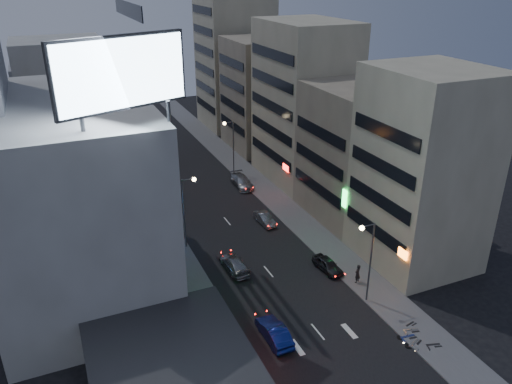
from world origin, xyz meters
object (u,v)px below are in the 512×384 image
parked_car_left (166,192)px  scooter_black_a (440,338)px  road_car_blue (274,332)px  scooter_blue (414,328)px  person (358,274)px  scooter_black_b (413,316)px  scooter_silver_a (417,332)px  parked_car_right_near (328,265)px  scooter_silver_b (418,323)px  parked_car_right_far (242,182)px  road_car_silver (235,264)px  parked_car_right_mid (265,219)px

parked_car_left → scooter_black_a: 39.60m
road_car_blue → scooter_blue: road_car_blue is taller
person → scooter_blue: person is taller
scooter_blue → scooter_black_b: (1.04, 1.37, -0.08)m
parked_car_left → scooter_silver_a: 37.99m
parked_car_right_near → scooter_silver_b: 11.12m
parked_car_left → parked_car_right_far: size_ratio=0.99×
parked_car_right_near → scooter_black_a: (2.79, -13.09, -0.00)m
parked_car_right_far → road_car_silver: bearing=-111.5°
parked_car_right_near → scooter_silver_a: (1.43, -11.85, 0.04)m
parked_car_left → road_car_silver: bearing=94.7°
parked_car_right_far → road_car_silver: 21.23m
road_car_blue → scooter_black_a: size_ratio=2.59×
scooter_silver_a → scooter_blue: bearing=-40.6°
parked_car_right_near → scooter_silver_b: (2.32, -10.88, 0.02)m
scooter_blue → road_car_silver: bearing=40.7°
parked_car_right_mid → scooter_silver_a: scooter_silver_a is taller
parked_car_right_near → scooter_blue: (1.58, -11.36, 0.03)m
parked_car_left → parked_car_right_far: (10.60, -0.95, 0.04)m
road_car_blue → scooter_blue: bearing=159.1°
parked_car_right_far → scooter_black_a: (2.79, -36.32, -0.10)m
road_car_blue → person: person is taller
parked_car_left → scooter_blue: parked_car_left is taller
scooter_silver_a → scooter_silver_b: 1.32m
scooter_blue → scooter_black_b: scooter_blue is taller
scooter_black_a → road_car_silver: bearing=49.9°
parked_car_right_mid → scooter_silver_b: (3.98, -22.74, 0.05)m
scooter_silver_b → road_car_blue: bearing=86.5°
parked_car_right_mid → parked_car_right_far: bearing=79.1°
scooter_silver_a → scooter_blue: size_ratio=1.01×
parked_car_right_near → parked_car_right_far: parked_car_right_far is taller
parked_car_right_far → scooter_silver_a: parked_car_right_far is taller
road_car_blue → scooter_silver_b: size_ratio=2.48×
parked_car_right_near → road_car_blue: bearing=-148.2°
parked_car_right_mid → scooter_black_b: (4.27, -21.85, -0.01)m
parked_car_right_mid → parked_car_left: (-8.94, 12.31, 0.09)m
parked_car_left → person: person is taller
road_car_blue → road_car_silver: size_ratio=0.96×
scooter_silver_b → parked_car_right_far: bearing=17.9°
parked_car_right_far → scooter_silver_b: parked_car_right_far is taller
scooter_black_b → scooter_silver_b: bearing=148.7°
parked_car_right_near → parked_car_right_mid: size_ratio=1.02×
parked_car_left → scooter_blue: size_ratio=2.75×
scooter_silver_a → parked_car_right_near: bearing=-16.7°
parked_car_right_far → person: (1.48, -26.31, 0.32)m
scooter_black_a → scooter_black_b: bearing=19.0°
parked_car_left → parked_car_right_far: 10.64m
scooter_black_a → road_car_blue: bearing=80.0°
parked_car_right_mid → scooter_silver_b: size_ratio=2.07×
road_car_silver → scooter_black_b: 17.84m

